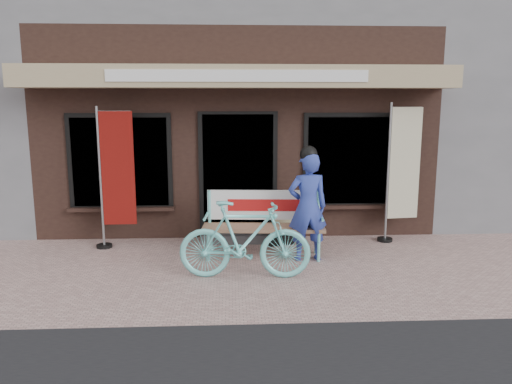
{
  "coord_description": "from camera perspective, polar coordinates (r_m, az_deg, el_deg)",
  "views": [
    {
      "loc": [
        -0.12,
        -6.53,
        2.39
      ],
      "look_at": [
        0.24,
        0.7,
        1.05
      ],
      "focal_mm": 35.0,
      "sensor_mm": 36.0,
      "label": 1
    }
  ],
  "objects": [
    {
      "name": "ground",
      "position": [
        6.95,
        -1.73,
        -9.62
      ],
      "size": [
        70.0,
        70.0,
        0.0
      ],
      "primitive_type": "plane",
      "color": "#BF9992",
      "rests_on": "ground"
    },
    {
      "name": "nobori_cream",
      "position": [
        8.74,
        16.28,
        2.34
      ],
      "size": [
        0.7,
        0.28,
        2.35
      ],
      "rotation": [
        0.0,
        0.0,
        0.11
      ],
      "color": "gray",
      "rests_on": "ground"
    },
    {
      "name": "menu_stand",
      "position": [
        8.27,
        3.0,
        -3.09
      ],
      "size": [
        0.44,
        0.21,
        0.88
      ],
      "rotation": [
        0.0,
        0.0,
        0.3
      ],
      "color": "black",
      "rests_on": "ground"
    },
    {
      "name": "storefront",
      "position": [
        11.51,
        -2.35,
        13.49
      ],
      "size": [
        7.0,
        6.77,
        6.0
      ],
      "color": "black",
      "rests_on": "ground"
    },
    {
      "name": "nobori_red",
      "position": [
        8.31,
        -15.81,
        1.75
      ],
      "size": [
        0.67,
        0.26,
        2.29
      ],
      "rotation": [
        0.0,
        0.0,
        0.02
      ],
      "color": "gray",
      "rests_on": "ground"
    },
    {
      "name": "bench",
      "position": [
        7.7,
        0.87,
        -3.02
      ],
      "size": [
        1.89,
        0.61,
        1.01
      ],
      "rotation": [
        0.0,
        0.0,
        -0.07
      ],
      "color": "#6FDAD8",
      "rests_on": "ground"
    },
    {
      "name": "bicycle",
      "position": [
        6.74,
        -1.28,
        -5.5
      ],
      "size": [
        1.81,
        0.63,
        1.07
      ],
      "primitive_type": "imported",
      "rotation": [
        0.0,
        0.0,
        1.5
      ],
      "color": "#6FDAD8",
      "rests_on": "ground"
    },
    {
      "name": "person",
      "position": [
        7.47,
        5.93,
        -1.45
      ],
      "size": [
        0.63,
        0.45,
        1.73
      ],
      "rotation": [
        0.0,
        0.0,
        0.1
      ],
      "color": "#2F41A3",
      "rests_on": "ground"
    }
  ]
}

